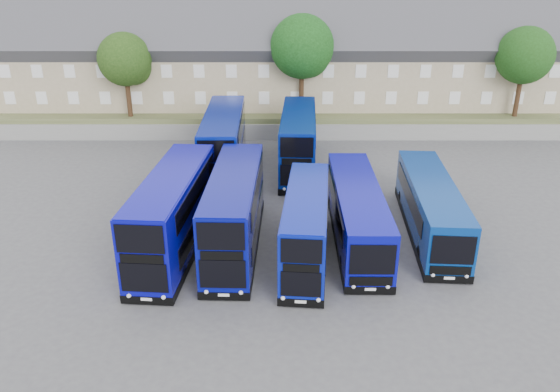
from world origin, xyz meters
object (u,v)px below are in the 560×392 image
Objects in this scene: tree_west at (127,61)px; tree_far at (557,43)px; dd_front_left at (174,215)px; tree_mid at (304,49)px; dd_front_mid at (235,213)px; tree_east at (526,57)px; coach_east_a at (357,214)px.

tree_west is 42.58m from tree_far.
tree_mid reaches higher than dd_front_left.
dd_front_mid is 1.49× the size of tree_west.
dd_front_mid is 1.39× the size of tree_east.
tree_west is at bearing -170.54° from tree_far.
dd_front_left is 10.64m from coach_east_a.
tree_far reaches higher than dd_front_left.
tree_mid is at bearing 74.69° from dd_front_left.
tree_east is at bearing 0.00° from tree_west.
tree_far is (30.72, 28.88, 5.52)m from dd_front_mid.
dd_front_left is at bearing -172.54° from coach_east_a.
coach_east_a is 1.34× the size of tree_mid.
coach_east_a is 27.91m from tree_east.
dd_front_left is 24.02m from tree_west.
dd_front_left reaches higher than dd_front_mid.
tree_far reaches higher than tree_east.
tree_mid is at bearing -165.96° from tree_far.
tree_east reaches higher than tree_west.
coach_east_a is (10.55, 1.30, -0.59)m from dd_front_left.
tree_west is (-18.40, 20.88, 5.41)m from coach_east_a.
tree_east is (28.15, 22.18, 5.16)m from dd_front_left.
tree_mid is 20.02m from tree_east.
tree_mid reaches higher than tree_west.
tree_east is at bearing 42.69° from dd_front_left.
dd_front_left is 3.44m from dd_front_mid.
tree_far reaches higher than coach_east_a.
tree_east is at bearing -130.60° from tree_far.
tree_mid is (8.15, 22.68, 5.83)m from dd_front_left.
coach_east_a is (7.12, 0.99, -0.56)m from dd_front_mid.
dd_front_left is 0.94× the size of coach_east_a.
tree_west is (-7.85, 22.18, 4.82)m from dd_front_left.
dd_front_mid is 7.21m from coach_east_a.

